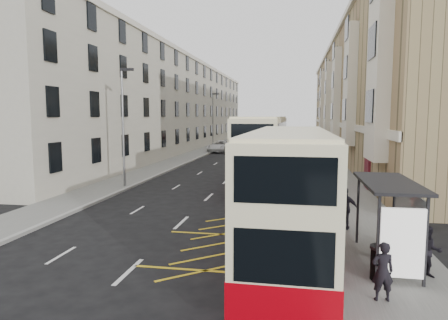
% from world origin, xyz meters
% --- Properties ---
extents(ground, '(200.00, 200.00, 0.00)m').
position_xyz_m(ground, '(0.00, 0.00, 0.00)').
color(ground, black).
rests_on(ground, ground).
extents(pavement_right, '(4.00, 120.00, 0.15)m').
position_xyz_m(pavement_right, '(8.00, 30.00, 0.07)').
color(pavement_right, '#61625D').
rests_on(pavement_right, ground).
extents(pavement_left, '(3.00, 120.00, 0.15)m').
position_xyz_m(pavement_left, '(-7.50, 30.00, 0.07)').
color(pavement_left, '#61625D').
rests_on(pavement_left, ground).
extents(kerb_right, '(0.25, 120.00, 0.15)m').
position_xyz_m(kerb_right, '(6.00, 30.00, 0.07)').
color(kerb_right, '#969690').
rests_on(kerb_right, ground).
extents(kerb_left, '(0.25, 120.00, 0.15)m').
position_xyz_m(kerb_left, '(-6.00, 30.00, 0.07)').
color(kerb_left, '#969690').
rests_on(kerb_left, ground).
extents(road_markings, '(10.00, 110.00, 0.01)m').
position_xyz_m(road_markings, '(0.00, 45.00, 0.01)').
color(road_markings, silver).
rests_on(road_markings, ground).
extents(terrace_right, '(10.75, 79.00, 15.25)m').
position_xyz_m(terrace_right, '(14.88, 45.38, 7.52)').
color(terrace_right, '#9B875A').
rests_on(terrace_right, ground).
extents(terrace_left, '(9.18, 79.00, 13.25)m').
position_xyz_m(terrace_left, '(-13.43, 45.50, 6.52)').
color(terrace_left, beige).
rests_on(terrace_left, ground).
extents(bus_shelter, '(1.65, 4.25, 2.70)m').
position_xyz_m(bus_shelter, '(8.34, -0.39, 2.14)').
color(bus_shelter, black).
rests_on(bus_shelter, pavement_right).
extents(guard_railing, '(0.06, 6.56, 1.01)m').
position_xyz_m(guard_railing, '(6.25, 5.75, 0.86)').
color(guard_railing, red).
rests_on(guard_railing, pavement_right).
extents(street_lamp_near, '(0.93, 0.18, 8.00)m').
position_xyz_m(street_lamp_near, '(-6.35, 12.00, 4.64)').
color(street_lamp_near, slate).
rests_on(street_lamp_near, pavement_left).
extents(street_lamp_far, '(0.93, 0.18, 8.00)m').
position_xyz_m(street_lamp_far, '(-6.35, 42.00, 4.64)').
color(street_lamp_far, slate).
rests_on(street_lamp_far, pavement_left).
extents(double_decker_front, '(2.63, 11.23, 4.47)m').
position_xyz_m(double_decker_front, '(5.00, 0.42, 2.28)').
color(double_decker_front, '#F9F0BF').
rests_on(double_decker_front, ground).
extents(double_decker_rear, '(3.04, 12.39, 4.92)m').
position_xyz_m(double_decker_rear, '(2.89, 14.77, 2.51)').
color(double_decker_rear, '#F9F0BF').
rests_on(double_decker_rear, ground).
extents(litter_bin, '(0.62, 0.62, 1.02)m').
position_xyz_m(litter_bin, '(7.71, -1.59, 0.68)').
color(litter_bin, black).
rests_on(litter_bin, pavement_right).
extents(pedestrian_near, '(0.62, 0.45, 1.58)m').
position_xyz_m(pedestrian_near, '(7.48, -3.00, 0.94)').
color(pedestrian_near, black).
rests_on(pedestrian_near, pavement_right).
extents(pedestrian_mid, '(0.83, 0.68, 1.57)m').
position_xyz_m(pedestrian_mid, '(9.14, -1.15, 0.93)').
color(pedestrian_mid, black).
rests_on(pedestrian_mid, pavement_right).
extents(pedestrian_far, '(1.13, 0.68, 1.79)m').
position_xyz_m(pedestrian_far, '(7.33, 3.72, 1.05)').
color(pedestrian_far, black).
rests_on(pedestrian_far, pavement_right).
extents(white_van, '(3.57, 6.04, 1.57)m').
position_xyz_m(white_van, '(-4.99, 40.65, 0.79)').
color(white_van, white).
rests_on(white_van, ground).
extents(car_silver, '(2.38, 4.56, 1.48)m').
position_xyz_m(car_silver, '(-4.79, 50.71, 0.74)').
color(car_silver, '#A9ABB1').
rests_on(car_silver, ground).
extents(car_dark, '(2.53, 4.66, 1.46)m').
position_xyz_m(car_dark, '(-4.19, 69.84, 0.73)').
color(car_dark, black).
rests_on(car_dark, ground).
extents(car_red, '(3.00, 5.09, 1.38)m').
position_xyz_m(car_red, '(4.79, 65.70, 0.69)').
color(car_red, '#AC2017').
rests_on(car_red, ground).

